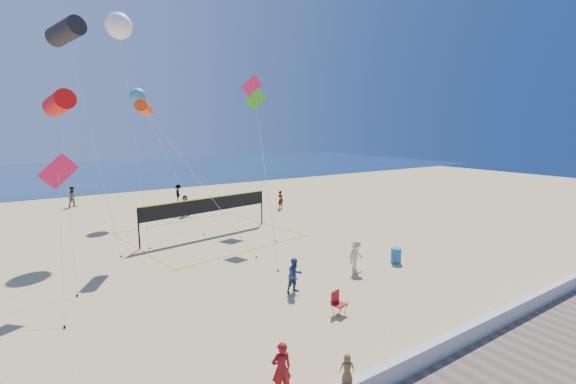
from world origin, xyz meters
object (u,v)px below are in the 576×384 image
camp_chair (337,301)px  trash_barrel (396,256)px  woman (281,369)px  volleyball_net (207,209)px

camp_chair → trash_barrel: size_ratio=1.25×
woman → volleyball_net: 17.10m
camp_chair → volleyball_net: 13.77m
woman → volleyball_net: size_ratio=0.14×
trash_barrel → volleyball_net: bearing=120.3°
trash_barrel → volleyball_net: volleyball_net is taller
woman → camp_chair: size_ratio=1.52×
woman → camp_chair: woman is taller
woman → volleyball_net: bearing=-94.1°
woman → trash_barrel: (10.85, 5.50, -0.37)m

